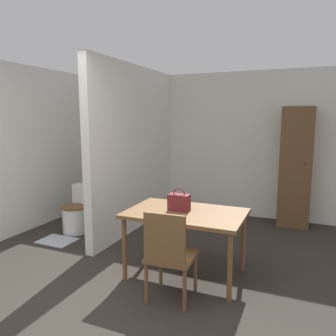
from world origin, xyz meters
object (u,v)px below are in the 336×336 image
Objects in this scene: wooden_cabinet at (296,167)px; wooden_chair at (169,253)px; dining_table at (186,218)px; toilet at (78,212)px; handbag at (179,202)px.

wooden_chair is at bearing -109.10° from wooden_cabinet.
wooden_cabinet is (1.02, 2.28, 0.29)m from dining_table.
toilet is 3.48m from wooden_cabinet.
handbag reaches higher than wooden_chair.
toilet is at bearing 160.91° from dining_table.
wooden_cabinet reaches higher than dining_table.
wooden_cabinet is at bearing 64.30° from handbag.
dining_table is at bearing -19.09° from toilet.
dining_table is at bearing 90.62° from wooden_chair.
dining_table is 1.81× the size of toilet.
handbag is (-0.12, 0.55, 0.34)m from wooden_chair.
handbag is at bearing -115.70° from wooden_cabinet.
wooden_cabinet is (1.10, 2.28, 0.13)m from handbag.
handbag is at bearing 175.88° from dining_table.
handbag is 0.13× the size of wooden_cabinet.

